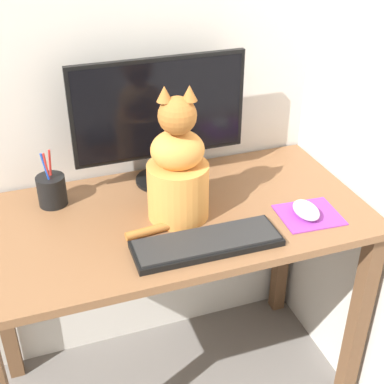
% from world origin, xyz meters
% --- Properties ---
extents(wall_back, '(7.00, 0.04, 2.50)m').
position_xyz_m(wall_back, '(0.00, 0.32, 1.25)').
color(wall_back, beige).
rests_on(wall_back, ground_plane).
extents(wall_side_right, '(0.04, 7.00, 2.50)m').
position_xyz_m(wall_side_right, '(0.61, 0.00, 1.25)').
color(wall_side_right, beige).
rests_on(wall_side_right, ground_plane).
extents(desk, '(1.16, 0.59, 0.75)m').
position_xyz_m(desk, '(0.00, 0.00, 0.63)').
color(desk, brown).
rests_on(desk, ground_plane).
extents(monitor, '(0.54, 0.17, 0.41)m').
position_xyz_m(monitor, '(0.03, 0.20, 0.98)').
color(monitor, black).
rests_on(monitor, desk).
extents(keyboard, '(0.41, 0.14, 0.02)m').
position_xyz_m(keyboard, '(0.04, -0.18, 0.76)').
color(keyboard, black).
rests_on(keyboard, desk).
extents(mousepad_right, '(0.18, 0.16, 0.00)m').
position_xyz_m(mousepad_right, '(0.38, -0.14, 0.75)').
color(mousepad_right, purple).
rests_on(mousepad_right, desk).
extents(computer_mouse_right, '(0.07, 0.11, 0.04)m').
position_xyz_m(computer_mouse_right, '(0.37, -0.14, 0.77)').
color(computer_mouse_right, white).
rests_on(computer_mouse_right, mousepad_right).
extents(cat, '(0.28, 0.21, 0.40)m').
position_xyz_m(cat, '(0.02, -0.01, 0.90)').
color(cat, '#D6893D').
rests_on(cat, desk).
extents(pen_cup, '(0.09, 0.09, 0.18)m').
position_xyz_m(pen_cup, '(-0.32, 0.17, 0.80)').
color(pen_cup, black).
rests_on(pen_cup, desk).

